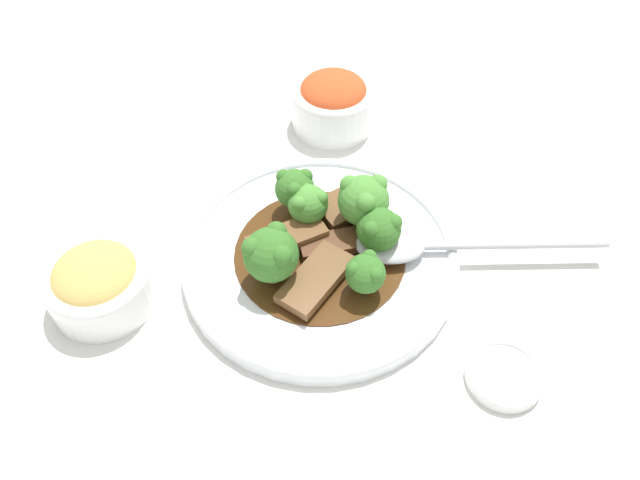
{
  "coord_description": "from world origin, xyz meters",
  "views": [
    {
      "loc": [
        -0.17,
        0.32,
        0.46
      ],
      "look_at": [
        0.0,
        0.0,
        0.03
      ],
      "focal_mm": 35.0,
      "sensor_mm": 36.0,
      "label": 1
    }
  ],
  "objects_px": {
    "beef_strip_2": "(342,207)",
    "sauce_dish": "(505,374)",
    "beef_strip_0": "(338,243)",
    "side_bowl_appetizer": "(98,282)",
    "broccoli_floret_1": "(271,254)",
    "broccoli_floret_2": "(379,228)",
    "serving_spoon": "(412,245)",
    "broccoli_floret_5": "(308,203)",
    "broccoli_floret_3": "(364,200)",
    "side_bowl_kimchi": "(333,102)",
    "broccoli_floret_0": "(295,188)",
    "broccoli_floret_4": "(365,273)",
    "beef_strip_3": "(287,239)",
    "main_plate": "(320,257)",
    "beef_strip_1": "(316,279)"
  },
  "relations": [
    {
      "from": "broccoli_floret_4",
      "to": "beef_strip_1",
      "type": "bearing_deg",
      "value": 20.49
    },
    {
      "from": "broccoli_floret_1",
      "to": "broccoli_floret_2",
      "type": "distance_m",
      "value": 0.1
    },
    {
      "from": "broccoli_floret_2",
      "to": "broccoli_floret_3",
      "type": "bearing_deg",
      "value": -37.33
    },
    {
      "from": "beef_strip_0",
      "to": "broccoli_floret_3",
      "type": "distance_m",
      "value": 0.05
    },
    {
      "from": "serving_spoon",
      "to": "side_bowl_appetizer",
      "type": "distance_m",
      "value": 0.28
    },
    {
      "from": "side_bowl_appetizer",
      "to": "beef_strip_2",
      "type": "bearing_deg",
      "value": -128.2
    },
    {
      "from": "beef_strip_0",
      "to": "side_bowl_appetizer",
      "type": "bearing_deg",
      "value": 41.15
    },
    {
      "from": "broccoli_floret_0",
      "to": "beef_strip_3",
      "type": "bearing_deg",
      "value": 110.59
    },
    {
      "from": "broccoli_floret_1",
      "to": "serving_spoon",
      "type": "relative_size",
      "value": 0.25
    },
    {
      "from": "broccoli_floret_1",
      "to": "broccoli_floret_3",
      "type": "xyz_separation_m",
      "value": [
        -0.04,
        -0.09,
        0.0
      ]
    },
    {
      "from": "beef_strip_0",
      "to": "broccoli_floret_3",
      "type": "xyz_separation_m",
      "value": [
        -0.01,
        -0.03,
        0.03
      ]
    },
    {
      "from": "broccoli_floret_0",
      "to": "broccoli_floret_5",
      "type": "xyz_separation_m",
      "value": [
        -0.02,
        0.01,
        -0.0
      ]
    },
    {
      "from": "main_plate",
      "to": "serving_spoon",
      "type": "bearing_deg",
      "value": -150.65
    },
    {
      "from": "beef_strip_3",
      "to": "broccoli_floret_5",
      "type": "relative_size",
      "value": 1.83
    },
    {
      "from": "beef_strip_3",
      "to": "serving_spoon",
      "type": "bearing_deg",
      "value": -154.77
    },
    {
      "from": "beef_strip_0",
      "to": "side_bowl_kimchi",
      "type": "relative_size",
      "value": 0.75
    },
    {
      "from": "beef_strip_2",
      "to": "sauce_dish",
      "type": "xyz_separation_m",
      "value": [
        -0.19,
        0.09,
        -0.02
      ]
    },
    {
      "from": "beef_strip_3",
      "to": "side_bowl_appetizer",
      "type": "relative_size",
      "value": 0.82
    },
    {
      "from": "beef_strip_1",
      "to": "broccoli_floret_1",
      "type": "height_order",
      "value": "broccoli_floret_1"
    },
    {
      "from": "sauce_dish",
      "to": "broccoli_floret_3",
      "type": "bearing_deg",
      "value": -25.62
    },
    {
      "from": "broccoli_floret_4",
      "to": "beef_strip_3",
      "type": "bearing_deg",
      "value": -7.6
    },
    {
      "from": "beef_strip_1",
      "to": "sauce_dish",
      "type": "bearing_deg",
      "value": 179.81
    },
    {
      "from": "beef_strip_2",
      "to": "side_bowl_appetizer",
      "type": "bearing_deg",
      "value": 51.8
    },
    {
      "from": "broccoli_floret_1",
      "to": "broccoli_floret_3",
      "type": "relative_size",
      "value": 0.96
    },
    {
      "from": "broccoli_floret_1",
      "to": "broccoli_floret_2",
      "type": "height_order",
      "value": "broccoli_floret_1"
    },
    {
      "from": "serving_spoon",
      "to": "side_bowl_kimchi",
      "type": "xyz_separation_m",
      "value": [
        0.16,
        -0.15,
        0.01
      ]
    },
    {
      "from": "beef_strip_0",
      "to": "beef_strip_1",
      "type": "bearing_deg",
      "value": 92.29
    },
    {
      "from": "beef_strip_1",
      "to": "beef_strip_2",
      "type": "distance_m",
      "value": 0.09
    },
    {
      "from": "broccoli_floret_0",
      "to": "broccoli_floret_1",
      "type": "xyz_separation_m",
      "value": [
        -0.02,
        0.08,
        0.01
      ]
    },
    {
      "from": "beef_strip_1",
      "to": "broccoli_floret_3",
      "type": "height_order",
      "value": "broccoli_floret_3"
    },
    {
      "from": "broccoli_floret_3",
      "to": "broccoli_floret_5",
      "type": "height_order",
      "value": "broccoli_floret_3"
    },
    {
      "from": "main_plate",
      "to": "beef_strip_0",
      "type": "bearing_deg",
      "value": -132.24
    },
    {
      "from": "broccoli_floret_2",
      "to": "broccoli_floret_5",
      "type": "xyz_separation_m",
      "value": [
        0.07,
        0.0,
        -0.0
      ]
    },
    {
      "from": "serving_spoon",
      "to": "broccoli_floret_4",
      "type": "bearing_deg",
      "value": 72.05
    },
    {
      "from": "beef_strip_1",
      "to": "sauce_dish",
      "type": "height_order",
      "value": "beef_strip_1"
    },
    {
      "from": "main_plate",
      "to": "broccoli_floret_5",
      "type": "distance_m",
      "value": 0.05
    },
    {
      "from": "beef_strip_2",
      "to": "broccoli_floret_2",
      "type": "relative_size",
      "value": 1.3
    },
    {
      "from": "beef_strip_1",
      "to": "broccoli_floret_1",
      "type": "xyz_separation_m",
      "value": [
        0.04,
        0.01,
        0.03
      ]
    },
    {
      "from": "beef_strip_1",
      "to": "broccoli_floret_0",
      "type": "xyz_separation_m",
      "value": [
        0.06,
        -0.07,
        0.02
      ]
    },
    {
      "from": "serving_spoon",
      "to": "broccoli_floret_0",
      "type": "bearing_deg",
      "value": 2.29
    },
    {
      "from": "beef_strip_2",
      "to": "sauce_dish",
      "type": "height_order",
      "value": "beef_strip_2"
    },
    {
      "from": "side_bowl_kimchi",
      "to": "side_bowl_appetizer",
      "type": "relative_size",
      "value": 1.01
    },
    {
      "from": "broccoli_floret_0",
      "to": "beef_strip_2",
      "type": "bearing_deg",
      "value": -155.56
    },
    {
      "from": "beef_strip_2",
      "to": "serving_spoon",
      "type": "xyz_separation_m",
      "value": [
        -0.08,
        0.01,
        0.0
      ]
    },
    {
      "from": "main_plate",
      "to": "side_bowl_appetizer",
      "type": "height_order",
      "value": "side_bowl_appetizer"
    },
    {
      "from": "beef_strip_0",
      "to": "broccoli_floret_5",
      "type": "xyz_separation_m",
      "value": [
        0.04,
        -0.01,
        0.02
      ]
    },
    {
      "from": "broccoli_floret_3",
      "to": "beef_strip_0",
      "type": "bearing_deg",
      "value": 76.41
    },
    {
      "from": "main_plate",
      "to": "broccoli_floret_4",
      "type": "bearing_deg",
      "value": 160.85
    },
    {
      "from": "beef_strip_2",
      "to": "broccoli_floret_4",
      "type": "bearing_deg",
      "value": 128.77
    },
    {
      "from": "broccoli_floret_1",
      "to": "side_bowl_kimchi",
      "type": "bearing_deg",
      "value": -75.19
    }
  ]
}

